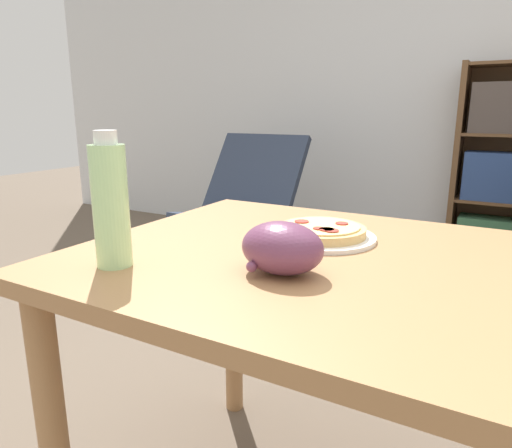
{
  "coord_description": "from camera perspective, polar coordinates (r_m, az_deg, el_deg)",
  "views": [
    {
      "loc": [
        0.25,
        -0.91,
        1.04
      ],
      "look_at": [
        -0.21,
        -0.09,
        0.81
      ],
      "focal_mm": 32.0,
      "sensor_mm": 36.0,
      "label": 1
    }
  ],
  "objects": [
    {
      "name": "pizza_on_plate",
      "position": [
        1.07,
        8.17,
        -1.1
      ],
      "size": [
        0.25,
        0.25,
        0.04
      ],
      "color": "white",
      "rests_on": "dining_table"
    },
    {
      "name": "dining_table",
      "position": [
        0.98,
        12.7,
        -10.26
      ],
      "size": [
        1.18,
        0.83,
        0.75
      ],
      "color": "#A37549",
      "rests_on": "ground_plane"
    },
    {
      "name": "lounge_chair_near",
      "position": [
        3.01,
        -1.79,
        -0.45
      ],
      "size": [
        0.64,
        0.76,
        0.88
      ],
      "rotation": [
        0.0,
        0.0,
        0.0
      ],
      "color": "black",
      "rests_on": "ground_plane"
    },
    {
      "name": "wall_back",
      "position": [
        3.55,
        26.38,
        16.85
      ],
      "size": [
        8.0,
        0.05,
        2.6
      ],
      "color": "silver",
      "rests_on": "ground_plane"
    },
    {
      "name": "bookshelf",
      "position": [
        3.39,
        28.67,
        5.52
      ],
      "size": [
        0.62,
        0.28,
        1.34
      ],
      "color": "brown",
      "rests_on": "ground_plane"
    },
    {
      "name": "drink_bottle",
      "position": [
        0.9,
        -17.72,
        2.39
      ],
      "size": [
        0.07,
        0.07,
        0.26
      ],
      "color": "#B7EAA3",
      "rests_on": "dining_table"
    },
    {
      "name": "grape_bunch",
      "position": [
        0.84,
        3.2,
        -2.98
      ],
      "size": [
        0.16,
        0.13,
        0.1
      ],
      "color": "#6B3856",
      "rests_on": "dining_table"
    }
  ]
}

